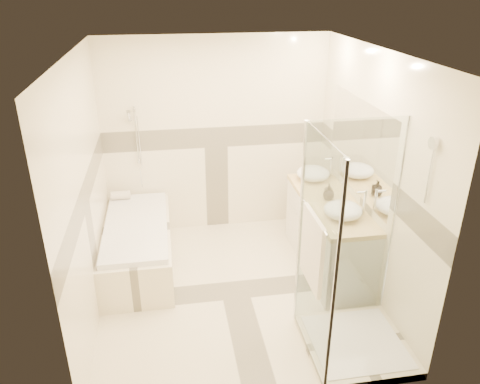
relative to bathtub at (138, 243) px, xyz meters
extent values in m
cube|color=beige|center=(1.02, -0.65, -0.31)|extent=(2.80, 3.00, 0.01)
cube|color=white|center=(1.02, -0.65, 2.20)|extent=(2.80, 3.00, 0.01)
cube|color=beige|center=(1.02, 0.85, 0.94)|extent=(2.80, 0.01, 2.50)
cube|color=beige|center=(1.02, -2.15, 0.94)|extent=(2.80, 0.01, 2.50)
cube|color=beige|center=(-0.38, -0.65, 0.94)|extent=(0.01, 3.00, 2.50)
cube|color=beige|center=(2.43, -0.65, 0.94)|extent=(0.01, 3.00, 2.50)
cube|color=white|center=(2.41, -0.35, 1.14)|extent=(0.01, 1.60, 1.00)
cylinder|color=silver|center=(0.05, 0.82, 1.04)|extent=(0.02, 0.02, 0.70)
cube|color=beige|center=(0.00, 0.00, -0.06)|extent=(0.75, 1.70, 0.50)
cube|color=white|center=(0.00, 0.00, 0.22)|extent=(0.69, 1.60, 0.06)
ellipsoid|color=white|center=(0.00, 0.00, 0.17)|extent=(0.56, 1.40, 0.16)
cube|color=white|center=(2.15, -0.35, 0.09)|extent=(0.55, 1.60, 0.80)
cylinder|color=silver|center=(1.86, -0.75, 0.24)|extent=(0.01, 0.24, 0.01)
cylinder|color=silver|center=(1.86, 0.05, 0.24)|extent=(0.01, 0.24, 0.01)
cube|color=#E0C077|center=(2.15, -0.35, 0.52)|extent=(0.57, 1.62, 0.05)
cube|color=beige|center=(1.97, -1.70, -0.27)|extent=(0.90, 0.90, 0.08)
cube|color=white|center=(1.97, -1.70, -0.22)|extent=(0.80, 0.80, 0.01)
cube|color=white|center=(1.53, -1.70, 0.73)|extent=(0.01, 0.90, 2.00)
cube|color=white|center=(1.97, -1.26, 0.73)|extent=(0.90, 0.01, 2.00)
cylinder|color=silver|center=(1.52, -2.15, 0.73)|extent=(0.03, 0.03, 2.00)
cylinder|color=silver|center=(1.52, -1.25, 0.73)|extent=(0.03, 0.03, 2.00)
cylinder|color=silver|center=(2.42, -1.25, 0.73)|extent=(0.03, 0.03, 2.00)
cylinder|color=silver|center=(2.38, -1.70, 1.64)|extent=(0.03, 0.10, 0.10)
cylinder|color=silver|center=(1.49, -1.70, 1.09)|extent=(0.02, 0.60, 0.02)
cube|color=white|center=(1.49, -1.70, 0.79)|extent=(0.04, 0.48, 0.62)
ellipsoid|color=white|center=(2.13, 0.25, 0.62)|extent=(0.40, 0.40, 0.16)
ellipsoid|color=white|center=(2.13, -0.75, 0.62)|extent=(0.39, 0.39, 0.16)
cylinder|color=silver|center=(2.35, 0.25, 0.68)|extent=(0.03, 0.03, 0.27)
cylinder|color=silver|center=(2.31, 0.25, 0.80)|extent=(0.10, 0.02, 0.02)
cylinder|color=silver|center=(2.35, -0.75, 0.69)|extent=(0.03, 0.03, 0.28)
cylinder|color=silver|center=(2.30, -0.75, 0.81)|extent=(0.10, 0.02, 0.02)
imported|color=black|center=(2.13, -0.31, 0.63)|extent=(0.09, 0.10, 0.18)
imported|color=black|center=(2.13, -0.32, 0.62)|extent=(0.14, 0.14, 0.16)
cube|color=white|center=(2.13, 0.33, 0.58)|extent=(0.19, 0.25, 0.07)
cylinder|color=white|center=(-0.21, 0.69, 0.31)|extent=(0.23, 0.11, 0.11)
camera|label=1|loc=(0.40, -4.76, 2.78)|focal=35.00mm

